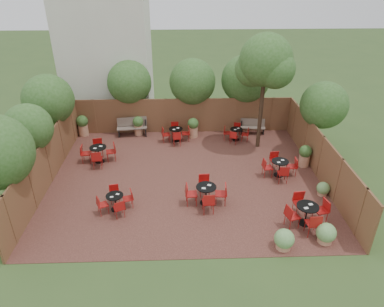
{
  "coord_description": "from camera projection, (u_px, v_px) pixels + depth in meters",
  "views": [
    {
      "loc": [
        -0.2,
        -13.61,
        8.66
      ],
      "look_at": [
        0.29,
        0.5,
        1.0
      ],
      "focal_mm": 33.23,
      "sensor_mm": 36.0,
      "label": 1
    }
  ],
  "objects": [
    {
      "name": "planters",
      "position": [
        168.0,
        131.0,
        19.05
      ],
      "size": [
        11.91,
        4.43,
        1.18
      ],
      "color": "#B47A5A",
      "rests_on": "courtyard_paving"
    },
    {
      "name": "courtyard_paving",
      "position": [
        186.0,
        178.0,
        16.09
      ],
      "size": [
        12.0,
        10.0,
        0.02
      ],
      "primitive_type": "cube",
      "color": "#3C2018",
      "rests_on": "ground"
    },
    {
      "name": "neighbour_building",
      "position": [
        107.0,
        50.0,
        21.08
      ],
      "size": [
        5.0,
        4.0,
        8.0
      ],
      "primitive_type": "cube",
      "color": "beige",
      "rests_on": "ground"
    },
    {
      "name": "bistro_tables",
      "position": [
        202.0,
        169.0,
        15.9
      ],
      "size": [
        10.26,
        8.73,
        0.92
      ],
      "color": "black",
      "rests_on": "courtyard_paving"
    },
    {
      "name": "overhang_foliage",
      "position": [
        151.0,
        99.0,
        17.35
      ],
      "size": [
        15.76,
        11.01,
        2.74
      ],
      "color": "#29501A",
      "rests_on": "ground"
    },
    {
      "name": "fence_left",
      "position": [
        48.0,
        161.0,
        15.43
      ],
      "size": [
        0.08,
        10.0,
        2.0
      ],
      "primitive_type": "cube",
      "color": "#512E1E",
      "rests_on": "ground"
    },
    {
      "name": "fence_right",
      "position": [
        320.0,
        157.0,
        15.8
      ],
      "size": [
        0.08,
        10.0,
        2.0
      ],
      "primitive_type": "cube",
      "color": "#512E1E",
      "rests_on": "ground"
    },
    {
      "name": "ground",
      "position": [
        186.0,
        178.0,
        16.09
      ],
      "size": [
        80.0,
        80.0,
        0.0
      ],
      "primitive_type": "plane",
      "color": "#354F23",
      "rests_on": "ground"
    },
    {
      "name": "fence_back",
      "position": [
        184.0,
        116.0,
        20.01
      ],
      "size": [
        12.0,
        0.08,
        2.0
      ],
      "primitive_type": "cube",
      "color": "#512E1E",
      "rests_on": "ground"
    },
    {
      "name": "low_shrubs",
      "position": [
        309.0,
        226.0,
        12.65
      ],
      "size": [
        3.07,
        3.68,
        0.74
      ],
      "color": "#B47A5A",
      "rests_on": "courtyard_paving"
    },
    {
      "name": "courtyard_tree",
      "position": [
        265.0,
        64.0,
        16.76
      ],
      "size": [
        2.7,
        2.6,
        5.82
      ],
      "rotation": [
        0.0,
        0.0,
        -0.16
      ],
      "color": "black",
      "rests_on": "courtyard_paving"
    },
    {
      "name": "park_bench_left",
      "position": [
        132.0,
        126.0,
        19.82
      ],
      "size": [
        1.7,
        0.73,
        1.02
      ],
      "rotation": [
        0.0,
        0.0,
        0.13
      ],
      "color": "brown",
      "rests_on": "courtyard_paving"
    },
    {
      "name": "park_bench_right",
      "position": [
        253.0,
        126.0,
        20.06
      ],
      "size": [
        1.41,
        0.62,
        0.84
      ],
      "rotation": [
        0.0,
        0.0,
        -0.14
      ],
      "color": "brown",
      "rests_on": "courtyard_paving"
    }
  ]
}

